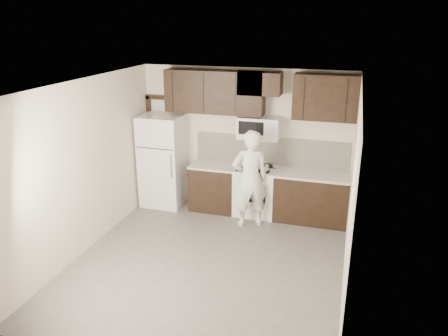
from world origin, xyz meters
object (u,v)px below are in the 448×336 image
at_px(refrigerator, 163,161).
at_px(person, 250,179).
at_px(stove, 256,191).
at_px(microwave, 259,128).

xyz_separation_m(refrigerator, person, (1.85, -0.46, -0.02)).
relative_size(stove, microwave, 1.24).
bearing_deg(microwave, refrigerator, -174.85).
bearing_deg(refrigerator, microwave, 5.15).
bearing_deg(person, stove, -116.97).
xyz_separation_m(stove, microwave, (-0.00, 0.12, 1.19)).
bearing_deg(stove, refrigerator, -178.49).
relative_size(microwave, refrigerator, 0.42).
bearing_deg(stove, person, -89.85).
bearing_deg(person, microwave, -116.98).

